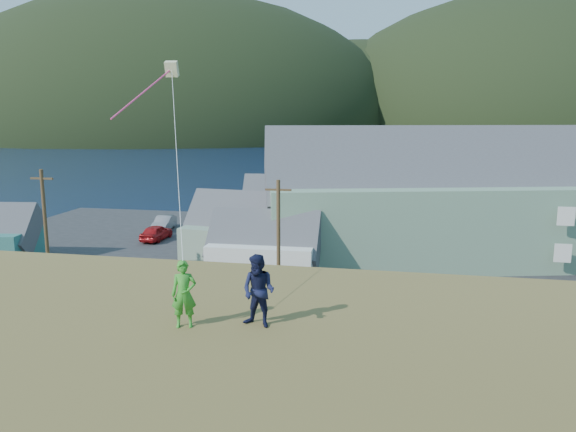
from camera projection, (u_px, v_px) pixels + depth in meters
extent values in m
plane|color=#0A1638|center=(310.00, 327.00, 33.13)|extent=(900.00, 900.00, 0.00)
cube|color=#4C3D19|center=(305.00, 339.00, 31.19)|extent=(110.00, 8.00, 0.10)
cube|color=#28282B|center=(340.00, 255.00, 49.53)|extent=(72.00, 36.00, 0.12)
cube|color=gray|center=(312.00, 206.00, 72.78)|extent=(26.00, 14.00, 0.90)
cube|color=black|center=(391.00, 131.00, 351.38)|extent=(900.00, 320.00, 2.00)
ellipsoid|color=black|center=(27.00, 130.00, 344.53)|extent=(240.00, 216.00, 108.00)
ellipsoid|color=black|center=(166.00, 132.00, 306.34)|extent=(260.00, 234.00, 143.00)
ellipsoid|color=black|center=(356.00, 131.00, 326.03)|extent=(200.00, 180.00, 100.00)
ellipsoid|color=black|center=(523.00, 132.00, 299.37)|extent=(230.00, 207.00, 142.60)
cube|color=gray|center=(495.00, 220.00, 47.73)|extent=(40.11, 20.49, 6.61)
cube|color=#47474C|center=(499.00, 161.00, 46.80)|extent=(40.51, 20.32, 10.71)
cube|color=slate|center=(250.00, 245.00, 45.45)|extent=(10.36, 7.48, 3.46)
cube|color=#47474C|center=(250.00, 214.00, 44.97)|extent=(10.83, 7.29, 6.23)
cube|color=silver|center=(265.00, 261.00, 41.52)|extent=(7.73, 5.59, 3.05)
cube|color=#47474C|center=(265.00, 231.00, 41.11)|extent=(8.22, 5.51, 5.35)
cube|color=slate|center=(296.00, 216.00, 58.81)|extent=(11.00, 7.30, 3.33)
cube|color=#47474C|center=(296.00, 191.00, 58.33)|extent=(11.49, 7.27, 6.17)
cylinder|color=#47331E|center=(46.00, 235.00, 37.17)|extent=(0.24, 0.24, 8.71)
cylinder|color=#47331E|center=(278.00, 248.00, 34.22)|extent=(0.24, 0.24, 8.38)
imported|color=white|center=(214.00, 242.00, 51.16)|extent=(2.45, 4.85, 1.32)
imported|color=#AF1519|center=(156.00, 232.00, 54.91)|extent=(1.91, 4.54, 1.53)
imported|color=gray|center=(164.00, 223.00, 59.60)|extent=(2.16, 4.75, 1.51)
imported|color=black|center=(324.00, 231.00, 55.77)|extent=(2.01, 4.44, 1.48)
imported|color=#AEAEAE|center=(265.00, 229.00, 56.87)|extent=(2.21, 4.97, 1.42)
imported|color=navy|center=(351.00, 245.00, 49.63)|extent=(2.30, 4.77, 1.57)
imported|color=#329027|center=(184.00, 294.00, 13.84)|extent=(0.71, 0.57, 1.70)
imported|color=#141737|center=(259.00, 291.00, 13.87)|extent=(1.04, 0.90, 1.83)
cube|color=beige|center=(172.00, 69.00, 20.63)|extent=(0.50, 0.47, 0.60)
cylinder|color=#FA4189|center=(143.00, 93.00, 19.71)|extent=(0.06, 0.06, 3.31)
cylinder|color=white|center=(176.00, 145.00, 17.16)|extent=(0.02, 0.02, 9.68)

